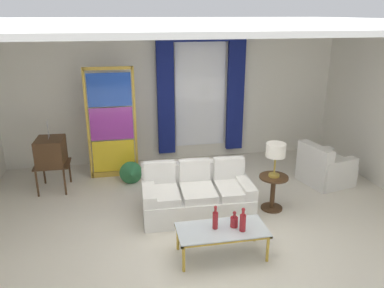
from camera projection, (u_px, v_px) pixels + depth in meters
The scene contains 15 objects.
ground_plane at pixel (203, 226), 5.90m from camera, with size 16.00×16.00×0.00m, color silver.
wall_rear at pixel (173, 93), 8.26m from camera, with size 8.00×0.12×3.00m, color white.
ceiling_slab at pixel (194, 21), 5.66m from camera, with size 8.00×7.60×0.04m, color white.
curtained_window at pixel (201, 82), 8.13m from camera, with size 2.00×0.17×2.70m.
couch_white_long at pixel (196, 195), 6.25m from camera, with size 1.78×0.97×0.86m.
coffee_table at pixel (222, 231), 5.09m from camera, with size 1.20×0.57×0.41m.
bottle_blue_decanter at pixel (243, 222), 4.99m from camera, with size 0.08×0.08×0.34m.
bottle_crystal_tall at pixel (215, 219), 5.04m from camera, with size 0.07×0.07×0.34m.
bottle_amber_squat at pixel (234, 221), 5.10m from camera, with size 0.10×0.10×0.23m.
vintage_tv at pixel (51, 153), 6.93m from camera, with size 0.62×0.62×1.35m.
armchair_white at pixel (324, 169), 7.34m from camera, with size 0.98×0.96×0.80m.
stained_glass_divider at pixel (112, 126), 7.39m from camera, with size 0.95×0.05×2.20m.
peacock_figurine at pixel (131, 174), 7.27m from camera, with size 0.44×0.60×0.50m.
round_side_table at pixel (273, 190), 6.33m from camera, with size 0.48×0.48×0.59m.
table_lamp_brass at pixel (276, 152), 6.11m from camera, with size 0.32×0.32×0.57m.
Camera 1 is at (-1.15, -5.04, 3.13)m, focal length 35.61 mm.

